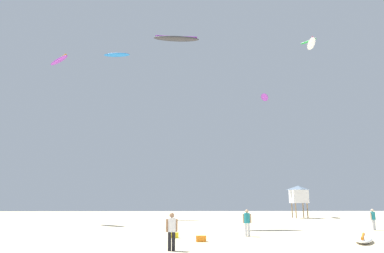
% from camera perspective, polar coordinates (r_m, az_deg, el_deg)
% --- Properties ---
extents(person_foreground, '(0.54, 0.38, 1.69)m').
position_cam_1_polar(person_foreground, '(16.04, -3.52, -17.10)').
color(person_foreground, black).
rests_on(person_foreground, ground).
extents(person_midground, '(0.50, 0.36, 1.60)m').
position_cam_1_polar(person_midground, '(30.13, 28.69, -13.60)').
color(person_midground, silver).
rests_on(person_midground, ground).
extents(person_left, '(0.55, 0.38, 1.68)m').
position_cam_1_polar(person_left, '(22.41, 9.45, -15.68)').
color(person_left, silver).
rests_on(person_left, ground).
extents(kite_grounded_near, '(2.42, 3.29, 0.40)m').
position_cam_1_polar(kite_grounded_near, '(21.44, 27.37, -16.78)').
color(kite_grounded_near, white).
rests_on(kite_grounded_near, ground).
extents(lifeguard_tower, '(2.30, 2.30, 4.15)m').
position_cam_1_polar(lifeguard_tower, '(46.70, 17.86, -11.01)').
color(lifeguard_tower, '#8C704C').
rests_on(lifeguard_tower, ground).
extents(cooler_box, '(0.56, 0.36, 0.32)m').
position_cam_1_polar(cooler_box, '(19.53, 1.57, -18.74)').
color(cooler_box, orange).
rests_on(cooler_box, ground).
extents(gear_bag, '(0.56, 0.36, 0.32)m').
position_cam_1_polar(gear_bag, '(21.43, -3.12, -18.18)').
color(gear_bag, yellow).
rests_on(gear_bag, ground).
extents(kite_aloft_0, '(1.93, 3.58, 0.54)m').
position_cam_1_polar(kite_aloft_0, '(44.42, 19.83, 13.25)').
color(kite_aloft_0, white).
extents(kite_aloft_1, '(2.18, 3.98, 0.43)m').
position_cam_1_polar(kite_aloft_1, '(52.14, 12.38, 4.92)').
color(kite_aloft_1, purple).
extents(kite_aloft_2, '(4.53, 1.54, 0.68)m').
position_cam_1_polar(kite_aloft_2, '(33.87, -2.71, 14.87)').
color(kite_aloft_2, '#2D2D33').
extents(kite_aloft_3, '(3.76, 1.35, 0.41)m').
position_cam_1_polar(kite_aloft_3, '(48.97, -12.80, 11.93)').
color(kite_aloft_3, blue).
extents(kite_aloft_5, '(3.38, 3.44, 0.80)m').
position_cam_1_polar(kite_aloft_5, '(40.76, -21.92, 10.51)').
color(kite_aloft_5, purple).
extents(kite_aloft_6, '(2.11, 2.24, 0.40)m').
position_cam_1_polar(kite_aloft_6, '(50.34, 19.38, 13.65)').
color(kite_aloft_6, green).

